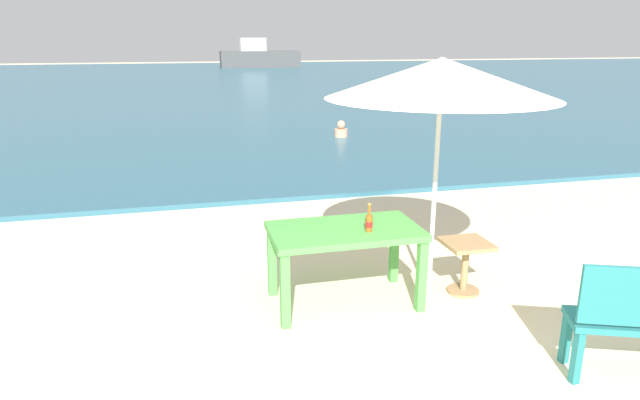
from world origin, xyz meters
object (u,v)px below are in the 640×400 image
beer_bottle_amber (369,222)px  swimmer_person (341,130)px  boat_cargo_ship (259,57)px  picnic_table_green (345,239)px  patio_umbrella (441,78)px  side_table_wood (465,259)px

beer_bottle_amber → swimmer_person: (2.30, 8.71, -0.61)m
boat_cargo_ship → beer_bottle_amber: bearing=-96.9°
picnic_table_green → beer_bottle_amber: 0.31m
picnic_table_green → boat_cargo_ship: (5.46, 43.19, 0.29)m
beer_bottle_amber → swimmer_person: bearing=75.2°
beer_bottle_amber → boat_cargo_ship: size_ratio=0.04×
patio_umbrella → boat_cargo_ship: boat_cargo_ship is taller
side_table_wood → patio_umbrella: bearing=176.9°
picnic_table_green → patio_umbrella: patio_umbrella is taller
patio_umbrella → side_table_wood: patio_umbrella is taller
patio_umbrella → side_table_wood: size_ratio=4.26×
picnic_table_green → boat_cargo_ship: 43.54m
patio_umbrella → swimmer_person: size_ratio=5.61×
boat_cargo_ship → patio_umbrella: bearing=-96.1°
picnic_table_green → side_table_wood: 1.27m
swimmer_person → boat_cargo_ship: size_ratio=0.06×
beer_bottle_amber → side_table_wood: bearing=3.2°
beer_bottle_amber → swimmer_person: beer_bottle_amber is taller
beer_bottle_amber → side_table_wood: (1.04, 0.06, -0.50)m
patio_umbrella → boat_cargo_ship: bearing=83.9°
beer_bottle_amber → patio_umbrella: (0.67, 0.08, 1.26)m
picnic_table_green → boat_cargo_ship: size_ratio=0.21×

